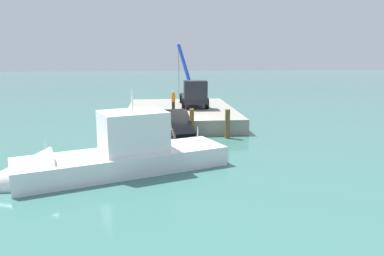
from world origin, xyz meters
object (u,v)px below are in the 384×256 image
Objects in this scene: salvaged_car at (181,131)px; moored_yacht at (92,166)px; dock_worker at (173,100)px; crane_truck at (194,93)px.

salvaged_car is 9.52m from moored_yacht.
salvaged_car is (6.48, 0.26, -1.45)m from dock_worker.
crane_truck is 2.94m from dock_worker.
crane_truck is 4.44× the size of dock_worker.
crane_truck is 18.03m from moored_yacht.
crane_truck is 8.92m from salvaged_car.
crane_truck is at bearing 134.73° from dock_worker.
dock_worker is (2.05, -2.07, -0.42)m from crane_truck.
crane_truck is 1.69× the size of salvaged_car.
moored_yacht is at bearing -19.33° from dock_worker.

